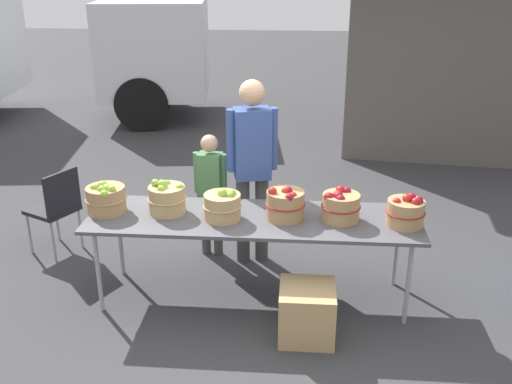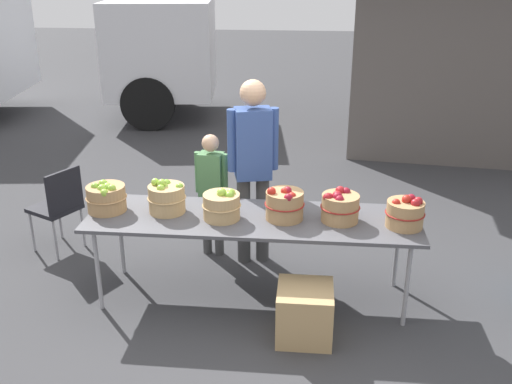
{
  "view_description": "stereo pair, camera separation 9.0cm",
  "coord_description": "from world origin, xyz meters",
  "views": [
    {
      "loc": [
        0.35,
        -4.26,
        2.7
      ],
      "look_at": [
        0.0,
        0.3,
        0.85
      ],
      "focal_mm": 40.54,
      "sensor_mm": 36.0,
      "label": 1
    },
    {
      "loc": [
        0.44,
        -4.25,
        2.7
      ],
      "look_at": [
        0.0,
        0.3,
        0.85
      ],
      "focal_mm": 40.54,
      "sensor_mm": 36.0,
      "label": 2
    }
  ],
  "objects": [
    {
      "name": "produce_crate",
      "position": [
        0.45,
        -0.52,
        0.21
      ],
      "size": [
        0.42,
        0.42,
        0.42
      ],
      "primitive_type": "cube",
      "color": "tan",
      "rests_on": "ground"
    },
    {
      "name": "market_table",
      "position": [
        0.0,
        0.0,
        0.71
      ],
      "size": [
        2.7,
        0.76,
        0.75
      ],
      "color": "#4C4C51",
      "rests_on": "ground"
    },
    {
      "name": "apple_basket_red_2",
      "position": [
        1.2,
        -0.06,
        0.87
      ],
      "size": [
        0.31,
        0.31,
        0.26
      ],
      "color": "#A87F51",
      "rests_on": "market_table"
    },
    {
      "name": "folding_chair",
      "position": [
        -1.95,
        0.67,
        0.51
      ],
      "size": [
        0.54,
        0.54,
        0.86
      ],
      "rotation": [
        0.0,
        0.0,
        4.24
      ],
      "color": "black",
      "rests_on": "ground"
    },
    {
      "name": "vendor_adult",
      "position": [
        -0.06,
        0.66,
        1.03
      ],
      "size": [
        0.45,
        0.3,
        1.74
      ],
      "rotation": [
        0.0,
        0.0,
        3.38
      ],
      "color": "#3F3F3F",
      "rests_on": "ground"
    },
    {
      "name": "apple_basket_green_2",
      "position": [
        -0.24,
        -0.05,
        0.87
      ],
      "size": [
        0.32,
        0.32,
        0.27
      ],
      "color": "tan",
      "rests_on": "market_table"
    },
    {
      "name": "apple_basket_green_1",
      "position": [
        -0.71,
        0.04,
        0.88
      ],
      "size": [
        0.32,
        0.32,
        0.29
      ],
      "color": "tan",
      "rests_on": "market_table"
    },
    {
      "name": "child_customer",
      "position": [
        -0.46,
        0.75,
        0.72
      ],
      "size": [
        0.32,
        0.19,
        1.22
      ],
      "rotation": [
        0.0,
        0.0,
        2.99
      ],
      "color": "#3F3F3F",
      "rests_on": "ground"
    },
    {
      "name": "ground_plane",
      "position": [
        0.0,
        0.0,
        0.0
      ],
      "size": [
        40.0,
        40.0,
        0.0
      ],
      "primitive_type": "plane",
      "color": "#38383A"
    },
    {
      "name": "apple_basket_red_1",
      "position": [
        0.7,
        0.0,
        0.87
      ],
      "size": [
        0.32,
        0.32,
        0.27
      ],
      "color": "#A87F51",
      "rests_on": "market_table"
    },
    {
      "name": "apple_basket_green_0",
      "position": [
        -1.22,
        0.01,
        0.87
      ],
      "size": [
        0.34,
        0.34,
        0.27
      ],
      "color": "#A87F51",
      "rests_on": "market_table"
    },
    {
      "name": "apple_basket_red_0",
      "position": [
        0.26,
        -0.0,
        0.87
      ],
      "size": [
        0.32,
        0.32,
        0.28
      ],
      "color": "#A87F51",
      "rests_on": "market_table"
    },
    {
      "name": "food_kiosk",
      "position": [
        2.6,
        4.8,
        1.38
      ],
      "size": [
        3.81,
        3.28,
        2.74
      ],
      "rotation": [
        0.0,
        0.0,
        -0.11
      ],
      "color": "#59514C",
      "rests_on": "ground"
    }
  ]
}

